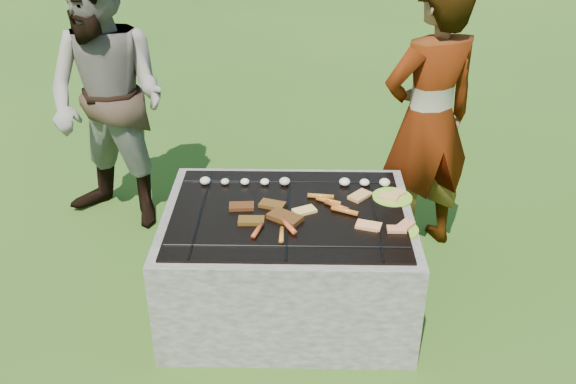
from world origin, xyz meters
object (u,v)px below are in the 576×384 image
plate_far (392,197)px  plate_near (400,229)px  bystander (108,101)px  fire_pit (288,263)px  cook (428,121)px

plate_far → plate_near: same height
plate_far → bystander: (-1.70, 0.74, 0.25)m
plate_near → bystander: size_ratio=0.13×
fire_pit → plate_far: (0.56, 0.16, 0.33)m
fire_pit → plate_far: 0.67m
plate_far → plate_near: 0.32m
fire_pit → cook: cook is taller
plate_near → bystander: 2.02m
fire_pit → bystander: bystander is taller
cook → fire_pit: bearing=15.4°
plate_far → cook: cook is taller
bystander → plate_near: bearing=-8.6°
bystander → fire_pit: bearing=-15.0°
fire_pit → plate_far: plate_far is taller
plate_far → cook: (0.25, 0.49, 0.24)m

